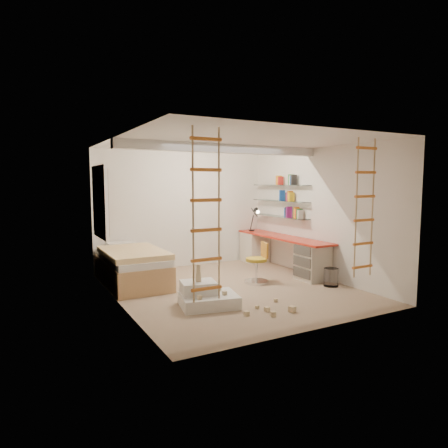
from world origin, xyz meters
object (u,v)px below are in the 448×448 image
desk (281,252)px  swivel_chair (257,268)px  bed (132,267)px  play_platform (206,297)px

desk → swivel_chair: bearing=-146.5°
desk → swivel_chair: 1.29m
desk → swivel_chair: swivel_chair is taller
bed → swivel_chair: bearing=-26.8°
desk → bed: 3.22m
desk → swivel_chair: (-1.07, -0.71, -0.12)m
bed → play_platform: bed is taller
desk → play_platform: (-2.56, -1.54, -0.25)m
bed → desk: bearing=-6.5°
bed → swivel_chair: size_ratio=2.57×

